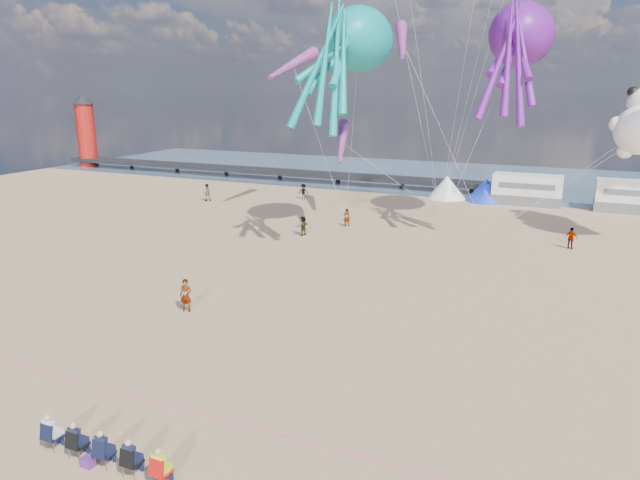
{
  "coord_description": "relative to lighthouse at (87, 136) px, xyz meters",
  "views": [
    {
      "loc": [
        9.66,
        -19.99,
        11.46
      ],
      "look_at": [
        -1.75,
        6.0,
        3.81
      ],
      "focal_mm": 32.0,
      "sensor_mm": 36.0,
      "label": 1
    }
  ],
  "objects": [
    {
      "name": "beachgoer_3",
      "position": [
        66.32,
        -19.93,
        -3.7
      ],
      "size": [
        1.17,
        0.89,
        1.6
      ],
      "primitive_type": "imported",
      "rotation": [
        0.0,
        0.0,
        2.82
      ],
      "color": "#7F6659",
      "rests_on": "ground"
    },
    {
      "name": "motorhome_0",
      "position": [
        62.0,
        -4.0,
        -3.0
      ],
      "size": [
        6.6,
        2.5,
        3.0
      ],
      "primitive_type": "cube",
      "color": "silver",
      "rests_on": "ground"
    },
    {
      "name": "motorhome_1",
      "position": [
        71.5,
        -4.0,
        -3.0
      ],
      "size": [
        6.6,
        2.5,
        3.0
      ],
      "primitive_type": "cube",
      "color": "silver",
      "rests_on": "ground"
    },
    {
      "name": "rope_line",
      "position": [
        56.0,
        -49.0,
        -4.48
      ],
      "size": [
        34.0,
        0.03,
        0.03
      ],
      "primitive_type": "cylinder",
      "rotation": [
        0.0,
        1.57,
        0.0
      ],
      "color": "#F2338C",
      "rests_on": "ground"
    },
    {
      "name": "windsock_right",
      "position": [
        48.99,
        -21.72,
        2.73
      ],
      "size": [
        2.55,
        5.5,
        5.49
      ],
      "primitive_type": null,
      "rotation": [
        0.0,
        0.0,
        0.31
      ],
      "color": "red"
    },
    {
      "name": "standing_person",
      "position": [
        47.94,
        -41.13,
        -3.62
      ],
      "size": [
        0.73,
        0.56,
        1.77
      ],
      "primitive_type": "imported",
      "rotation": [
        0.0,
        0.0,
        0.23
      ],
      "color": "tan",
      "rests_on": "ground"
    },
    {
      "name": "beachgoer_1",
      "position": [
        31.6,
        -15.51,
        -3.61
      ],
      "size": [
        1.04,
        0.98,
        1.79
      ],
      "primitive_type": "imported",
      "rotation": [
        0.0,
        0.0,
        3.78
      ],
      "color": "#7F6659",
      "rests_on": "ground"
    },
    {
      "name": "sandbag_c",
      "position": [
        61.09,
        -15.22,
        -4.39
      ],
      "size": [
        0.5,
        0.35,
        0.22
      ],
      "primitive_type": "cube",
      "color": "gray",
      "rests_on": "ground"
    },
    {
      "name": "sandbag_a",
      "position": [
        47.91,
        -17.85,
        -4.39
      ],
      "size": [
        0.5,
        0.35,
        0.22
      ],
      "primitive_type": "cube",
      "color": "gray",
      "rests_on": "ground"
    },
    {
      "name": "water",
      "position": [
        56.0,
        11.0,
        -4.48
      ],
      "size": [
        120.0,
        120.0,
        0.0
      ],
      "primitive_type": "plane",
      "color": "#3A5570",
      "rests_on": "ground"
    },
    {
      "name": "windsock_left",
      "position": [
        42.84,
        -17.86,
        8.81
      ],
      "size": [
        2.42,
        6.7,
        6.61
      ],
      "primitive_type": null,
      "rotation": [
        0.0,
        0.0,
        -0.21
      ],
      "color": "red"
    },
    {
      "name": "sandbag_d",
      "position": [
        59.25,
        -14.61,
        -4.39
      ],
      "size": [
        0.5,
        0.35,
        0.22
      ],
      "primitive_type": "cube",
      "color": "gray",
      "rests_on": "ground"
    },
    {
      "name": "pier",
      "position": [
        28.0,
        0.0,
        -3.5
      ],
      "size": [
        60.0,
        3.0,
        0.5
      ],
      "primitive_type": "cube",
      "color": "black",
      "rests_on": "ground"
    },
    {
      "name": "cooler_purple",
      "position": [
        52.87,
        -52.85,
        -4.34
      ],
      "size": [
        0.4,
        0.3,
        0.32
      ],
      "primitive_type": "cube",
      "color": "#57207B",
      "rests_on": "ground"
    },
    {
      "name": "lighthouse",
      "position": [
        0.0,
        0.0,
        0.0
      ],
      "size": [
        2.6,
        2.6,
        9.0
      ],
      "primitive_type": "cylinder",
      "color": "#A5140F",
      "rests_on": "ground"
    },
    {
      "name": "beachgoer_2",
      "position": [
        40.29,
        -10.5,
        -3.7
      ],
      "size": [
        0.93,
        0.82,
        1.61
      ],
      "primitive_type": "imported",
      "rotation": [
        0.0,
        0.0,
        3.45
      ],
      "color": "#7F6659",
      "rests_on": "ground"
    },
    {
      "name": "kite_octopus_purple",
      "position": [
        61.26,
        -15.8,
        10.77
      ],
      "size": [
        5.67,
        10.44,
        11.33
      ],
      "primitive_type": null,
      "rotation": [
        0.0,
        0.0,
        0.15
      ],
      "color": "#64148A"
    },
    {
      "name": "beachgoer_5",
      "position": [
        48.83,
        -20.03,
        -3.73
      ],
      "size": [
        1.43,
        1.2,
        1.54
      ],
      "primitive_type": "imported",
      "rotation": [
        0.0,
        0.0,
        3.76
      ],
      "color": "#7F6659",
      "rests_on": "ground"
    },
    {
      "name": "tent_blue",
      "position": [
        58.0,
        -4.0,
        -3.3
      ],
      "size": [
        4.0,
        4.0,
        2.4
      ],
      "primitive_type": "cone",
      "color": "#1933CC",
      "rests_on": "ground"
    },
    {
      "name": "sandbag_e",
      "position": [
        55.09,
        -12.4,
        -4.39
      ],
      "size": [
        0.5,
        0.35,
        0.22
      ],
      "primitive_type": "cube",
      "color": "gray",
      "rests_on": "ground"
    },
    {
      "name": "beachgoer_4",
      "position": [
        46.75,
        -24.24,
        -3.73
      ],
      "size": [
        0.6,
        0.97,
        1.54
      ],
      "primitive_type": "imported",
      "rotation": [
        0.0,
        0.0,
        4.44
      ],
      "color": "#7F6659",
      "rests_on": "ground"
    },
    {
      "name": "kite_octopus_teal",
      "position": [
        51.21,
        -24.15,
        10.19
      ],
      "size": [
        6.31,
        10.28,
        10.94
      ],
      "primitive_type": null,
      "rotation": [
        0.0,
        0.0,
        -0.25
      ],
      "color": "#098C8A"
    },
    {
      "name": "kite_panda",
      "position": [
        70.27,
        -14.04,
        3.78
      ],
      "size": [
        4.7,
        4.45,
        6.39
      ],
      "primitive_type": null,
      "rotation": [
        0.0,
        0.0,
        0.04
      ],
      "color": "white"
    },
    {
      "name": "tent_white",
      "position": [
        54.0,
        -4.0,
        -3.3
      ],
      "size": [
        4.0,
        4.0,
        2.4
      ],
      "primitive_type": "cone",
      "color": "white",
      "rests_on": "ground"
    },
    {
      "name": "spectator_row",
      "position": [
        53.35,
        -52.59,
        -3.85
      ],
      "size": [
        6.1,
        0.9,
        1.3
      ],
      "primitive_type": null,
      "color": "black",
      "rests_on": "ground"
    },
    {
      "name": "sandbag_b",
      "position": [
        55.89,
        -14.37,
        -4.39
      ],
      "size": [
        0.5,
        0.35,
        0.22
      ],
      "primitive_type": "cube",
      "color": "gray",
      "rests_on": "ground"
    },
    {
      "name": "ground",
      "position": [
        56.0,
        -44.0,
        -4.5
      ],
      "size": [
        120.0,
        120.0,
        0.0
      ],
      "primitive_type": "plane",
      "color": "tan",
      "rests_on": "ground"
    },
    {
      "name": "windsock_mid",
      "position": [
        52.9,
        -19.31,
        10.36
      ],
      "size": [
        2.87,
        6.29,
        6.29
      ],
      "primitive_type": null,
      "rotation": [
        0.0,
        0.0,
        0.31
      ],
      "color": "red"
    }
  ]
}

